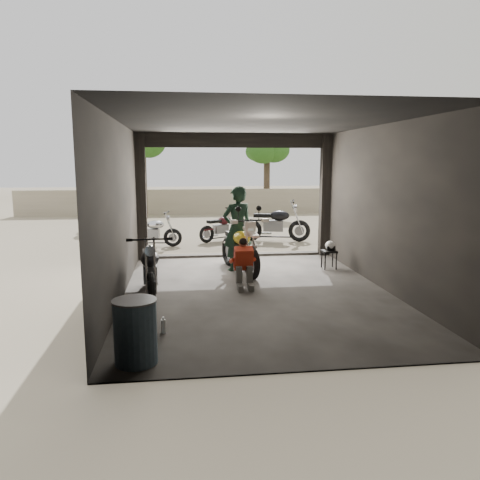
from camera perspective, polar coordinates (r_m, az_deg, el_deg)
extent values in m
plane|color=#7A6D56|center=(9.05, 2.01, -6.42)|extent=(80.00, 80.00, 0.00)
cube|color=#2D2B28|center=(9.05, 2.01, -6.35)|extent=(5.00, 7.00, 0.02)
plane|color=black|center=(8.73, 2.13, 14.22)|extent=(7.00, 7.00, 0.00)
cube|color=black|center=(5.35, 8.18, -0.05)|extent=(5.00, 0.02, 3.20)
cube|color=black|center=(8.70, -14.43, 3.39)|extent=(0.02, 7.00, 3.20)
cube|color=black|center=(9.48, 17.18, 3.75)|extent=(0.02, 7.00, 3.20)
cube|color=black|center=(12.04, -11.92, 5.09)|extent=(0.24, 0.24, 3.20)
cube|color=black|center=(12.59, 10.31, 5.33)|extent=(0.24, 0.24, 3.20)
cube|color=black|center=(12.10, -0.59, 12.05)|extent=(5.00, 0.16, 0.36)
cube|color=#2D2B28|center=(12.41, -0.61, -1.85)|extent=(5.00, 0.25, 0.08)
cube|color=gray|center=(22.71, -3.73, 4.72)|extent=(18.00, 0.30, 1.20)
cylinder|color=#382B1E|center=(21.16, -11.71, 7.43)|extent=(0.30, 0.30, 3.58)
ellipsoid|color=#1E4C14|center=(21.20, -11.91, 13.48)|extent=(2.20, 2.20, 3.14)
cylinder|color=#382B1E|center=(23.00, 3.28, 7.28)|extent=(0.30, 0.30, 3.20)
ellipsoid|color=#1E4C14|center=(23.01, 3.33, 12.26)|extent=(2.20, 2.20, 2.80)
imported|color=black|center=(10.62, -0.32, 1.34)|extent=(0.82, 0.66, 1.95)
cube|color=black|center=(11.07, 10.82, -1.37)|extent=(0.32, 0.32, 0.04)
cylinder|color=black|center=(10.95, 10.33, -2.61)|extent=(0.03, 0.03, 0.43)
cylinder|color=black|center=(11.03, 11.66, -2.57)|extent=(0.03, 0.03, 0.43)
cylinder|color=black|center=(11.20, 9.92, -2.33)|extent=(0.03, 0.03, 0.43)
cylinder|color=black|center=(11.28, 11.22, -2.29)|extent=(0.03, 0.03, 0.43)
ellipsoid|color=white|center=(11.11, 10.93, -0.66)|extent=(0.29, 0.29, 0.22)
cylinder|color=#405A6D|center=(5.99, -12.64, -10.97)|extent=(0.56, 0.56, 0.82)
cylinder|color=black|center=(13.18, 13.66, 3.31)|extent=(0.08, 0.08, 2.25)
cylinder|color=white|center=(13.10, 13.85, 7.30)|extent=(0.82, 0.03, 0.82)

